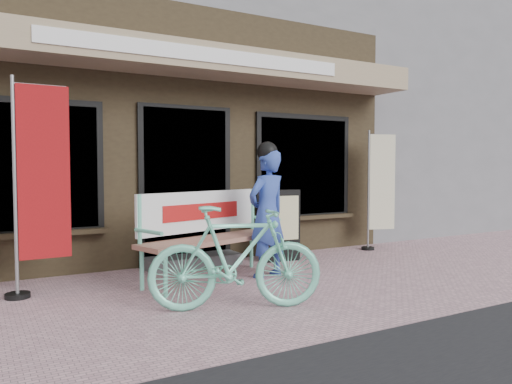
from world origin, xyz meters
TOP-DOWN VIEW (x-y plane):
  - ground at (0.00, 0.00)m, footprint 70.00×70.00m
  - storefront at (0.00, 4.96)m, footprint 7.00×6.77m
  - neighbor_right_near at (8.50, 5.50)m, footprint 10.00×7.00m
  - bench at (-0.12, 0.95)m, footprint 2.01×1.03m
  - person at (0.56, 0.70)m, footprint 0.65×0.51m
  - bicycle at (-0.43, -0.36)m, footprint 1.71×1.02m
  - nobori_red at (-1.97, 1.13)m, footprint 0.67×0.26m
  - nobori_cream at (3.19, 1.53)m, footprint 0.57×0.28m
  - menu_stand at (1.27, 1.45)m, footprint 0.52×0.17m

SIDE VIEW (x-z plane):
  - ground at x=0.00m, z-range 0.00..0.00m
  - bicycle at x=-0.43m, z-range 0.00..0.99m
  - menu_stand at x=1.27m, z-range 0.01..1.04m
  - bench at x=-0.12m, z-range 0.09..1.15m
  - person at x=0.56m, z-range -0.01..1.65m
  - nobori_cream at x=3.19m, z-range 0.03..1.97m
  - nobori_red at x=-1.97m, z-range 0.04..2.32m
  - neighbor_right_near at x=8.50m, z-range 0.00..5.60m
  - storefront at x=0.00m, z-range -0.01..5.99m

